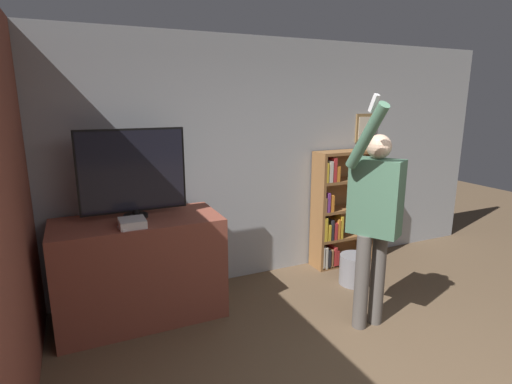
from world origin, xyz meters
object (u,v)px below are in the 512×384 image
(television, at_px, (133,173))
(game_console, at_px, (132,223))
(bookshelf, at_px, (339,211))
(person, at_px, (375,214))
(waste_bin, at_px, (355,269))

(television, bearing_deg, game_console, -103.83)
(bookshelf, distance_m, person, 1.47)
(bookshelf, bearing_deg, waste_bin, -106.27)
(television, xyz_separation_m, bookshelf, (2.45, 0.22, -0.71))
(waste_bin, bearing_deg, person, -119.96)
(game_console, relative_size, person, 0.11)
(television, xyz_separation_m, person, (1.87, -1.08, -0.32))
(game_console, bearing_deg, bookshelf, 10.91)
(game_console, relative_size, bookshelf, 0.16)
(person, distance_m, waste_bin, 1.24)
(bookshelf, relative_size, waste_bin, 4.23)
(game_console, height_order, waste_bin, game_console)
(game_console, height_order, person, person)
(person, bearing_deg, waste_bin, 120.06)
(game_console, xyz_separation_m, person, (1.93, -0.81, 0.06))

